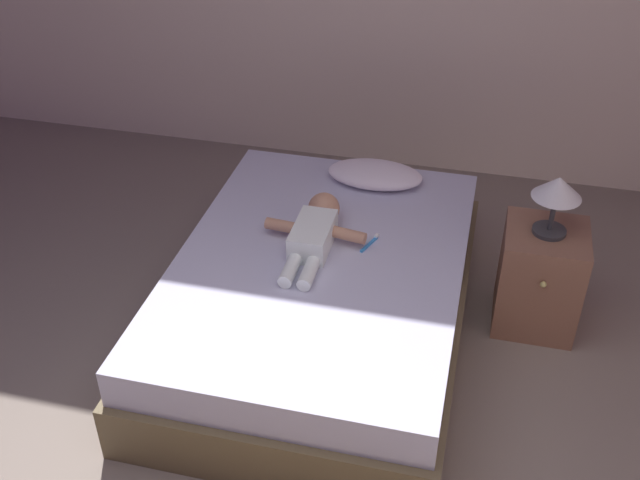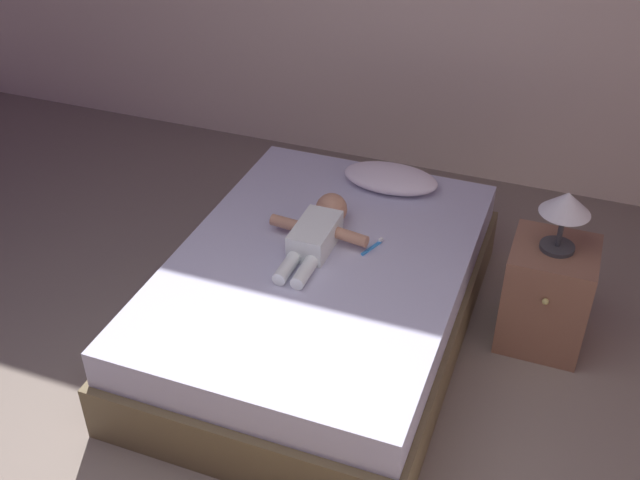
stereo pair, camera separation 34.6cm
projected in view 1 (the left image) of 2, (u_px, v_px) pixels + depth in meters
bed at (320, 297)px, 3.65m from camera, size 1.37×1.95×0.46m
pillow at (375, 174)px, 4.05m from camera, size 0.51×0.28×0.11m
baby at (315, 231)px, 3.59m from camera, size 0.50×0.64×0.16m
toothbrush at (370, 243)px, 3.60m from camera, size 0.07×0.15×0.02m
nightstand at (539, 278)px, 3.70m from camera, size 0.39×0.42×0.54m
lamp at (557, 191)px, 3.42m from camera, size 0.23×0.23×0.30m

